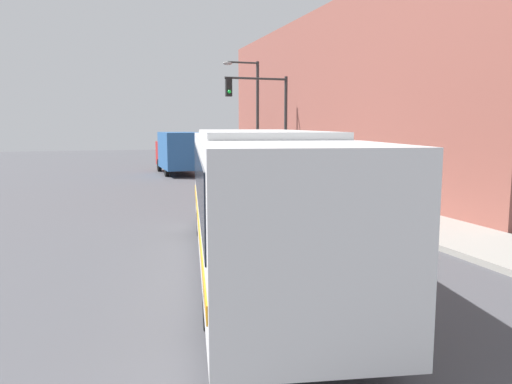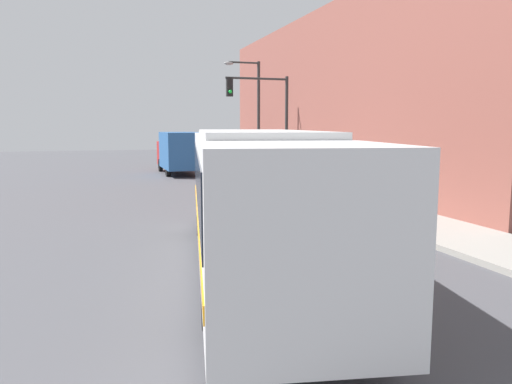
{
  "view_description": "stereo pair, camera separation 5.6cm",
  "coord_description": "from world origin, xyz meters",
  "px_view_note": "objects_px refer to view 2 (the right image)",
  "views": [
    {
      "loc": [
        -4.14,
        -10.45,
        3.31
      ],
      "look_at": [
        0.33,
        3.31,
        1.38
      ],
      "focal_mm": 35.0,
      "sensor_mm": 36.0,
      "label": 1
    },
    {
      "loc": [
        -4.09,
        -10.47,
        3.31
      ],
      "look_at": [
        0.33,
        3.31,
        1.38
      ],
      "focal_mm": 35.0,
      "sensor_mm": 36.0,
      "label": 2
    }
  ],
  "objects_px": {
    "city_bus": "(254,189)",
    "street_lamp": "(254,110)",
    "pedestrian_near_corner": "(305,170)",
    "parking_meter": "(337,183)",
    "delivery_truck": "(179,151)",
    "fire_hydrant": "(410,216)",
    "traffic_light_pole": "(267,112)"
  },
  "relations": [
    {
      "from": "city_bus",
      "to": "street_lamp",
      "type": "relative_size",
      "value": 1.79
    },
    {
      "from": "city_bus",
      "to": "fire_hydrant",
      "type": "height_order",
      "value": "city_bus"
    },
    {
      "from": "delivery_truck",
      "to": "street_lamp",
      "type": "distance_m",
      "value": 7.15
    },
    {
      "from": "fire_hydrant",
      "to": "traffic_light_pole",
      "type": "relative_size",
      "value": 0.13
    },
    {
      "from": "pedestrian_near_corner",
      "to": "parking_meter",
      "type": "bearing_deg",
      "value": -101.25
    },
    {
      "from": "delivery_truck",
      "to": "fire_hydrant",
      "type": "xyz_separation_m",
      "value": [
        3.72,
        -21.37,
        -1.04
      ]
    },
    {
      "from": "city_bus",
      "to": "traffic_light_pole",
      "type": "bearing_deg",
      "value": 80.37
    },
    {
      "from": "delivery_truck",
      "to": "pedestrian_near_corner",
      "type": "relative_size",
      "value": 3.97
    },
    {
      "from": "street_lamp",
      "to": "pedestrian_near_corner",
      "type": "height_order",
      "value": "street_lamp"
    },
    {
      "from": "delivery_truck",
      "to": "parking_meter",
      "type": "xyz_separation_m",
      "value": [
        3.72,
        -16.46,
        -0.56
      ]
    },
    {
      "from": "city_bus",
      "to": "street_lamp",
      "type": "bearing_deg",
      "value": 82.9
    },
    {
      "from": "pedestrian_near_corner",
      "to": "city_bus",
      "type": "bearing_deg",
      "value": -117.93
    },
    {
      "from": "city_bus",
      "to": "parking_meter",
      "type": "distance_m",
      "value": 9.22
    },
    {
      "from": "traffic_light_pole",
      "to": "street_lamp",
      "type": "xyz_separation_m",
      "value": [
        0.91,
        4.9,
        0.27
      ]
    },
    {
      "from": "pedestrian_near_corner",
      "to": "traffic_light_pole",
      "type": "bearing_deg",
      "value": 177.93
    },
    {
      "from": "delivery_truck",
      "to": "traffic_light_pole",
      "type": "xyz_separation_m",
      "value": [
        2.78,
        -10.41,
        2.42
      ]
    },
    {
      "from": "city_bus",
      "to": "delivery_truck",
      "type": "height_order",
      "value": "city_bus"
    },
    {
      "from": "traffic_light_pole",
      "to": "parking_meter",
      "type": "height_order",
      "value": "traffic_light_pole"
    },
    {
      "from": "city_bus",
      "to": "pedestrian_near_corner",
      "type": "xyz_separation_m",
      "value": [
        6.95,
        13.12,
        -0.84
      ]
    },
    {
      "from": "parking_meter",
      "to": "street_lamp",
      "type": "bearing_deg",
      "value": 90.16
    },
    {
      "from": "delivery_truck",
      "to": "fire_hydrant",
      "type": "relative_size",
      "value": 8.99
    },
    {
      "from": "delivery_truck",
      "to": "parking_meter",
      "type": "distance_m",
      "value": 16.88
    },
    {
      "from": "traffic_light_pole",
      "to": "pedestrian_near_corner",
      "type": "distance_m",
      "value": 3.66
    },
    {
      "from": "city_bus",
      "to": "street_lamp",
      "type": "xyz_separation_m",
      "value": [
        5.74,
        18.1,
        2.4
      ]
    },
    {
      "from": "delivery_truck",
      "to": "pedestrian_near_corner",
      "type": "height_order",
      "value": "delivery_truck"
    },
    {
      "from": "parking_meter",
      "to": "street_lamp",
      "type": "distance_m",
      "value": 11.43
    },
    {
      "from": "delivery_truck",
      "to": "fire_hydrant",
      "type": "bearing_deg",
      "value": -80.13
    },
    {
      "from": "city_bus",
      "to": "fire_hydrant",
      "type": "bearing_deg",
      "value": 31.61
    },
    {
      "from": "city_bus",
      "to": "parking_meter",
      "type": "height_order",
      "value": "city_bus"
    },
    {
      "from": "fire_hydrant",
      "to": "street_lamp",
      "type": "height_order",
      "value": "street_lamp"
    },
    {
      "from": "traffic_light_pole",
      "to": "pedestrian_near_corner",
      "type": "xyz_separation_m",
      "value": [
        2.12,
        -0.08,
        -2.98
      ]
    },
    {
      "from": "delivery_truck",
      "to": "traffic_light_pole",
      "type": "height_order",
      "value": "traffic_light_pole"
    }
  ]
}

